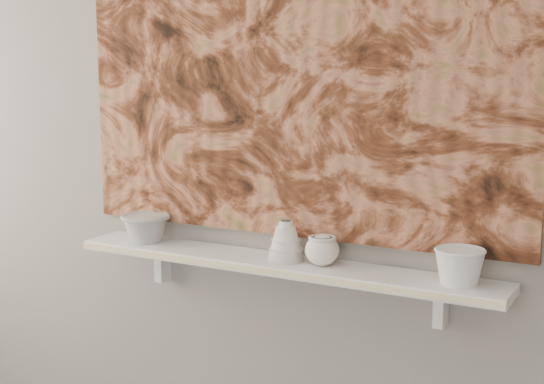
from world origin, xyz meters
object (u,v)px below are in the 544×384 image
Objects in this scene: bowl_grey at (146,228)px; bowl_white at (460,266)px; bell_vessel at (286,241)px; painting at (292,58)px; shelf at (279,264)px; cup_cream at (322,250)px.

bowl_white reaches higher than bowl_grey.
bell_vessel is 0.53m from bowl_white.
bowl_white is at bearing -8.26° from painting.
shelf is 13.82× the size of cup_cream.
bowl_white is at bearing 0.00° from cup_cream.
bowl_grey is at bearing 180.00° from bowl_white.
cup_cream is 0.73× the size of bowl_white.
painting is 0.79m from bowl_white.
bell_vessel is (0.02, 0.00, 0.08)m from shelf.
shelf is at bearing 180.00° from cup_cream.
shelf is 8.45× the size of bowl_grey.
bowl_grey is 1.34× the size of bell_vessel.
painting reaches higher than bowl_white.
painting is at bearing 90.00° from shelf.
bowl_grey is at bearing 180.00° from cup_cream.
painting is at bearing 171.74° from bowl_white.
shelf is 0.93× the size of painting.
bowl_white is at bearing 0.00° from bowl_grey.
bowl_grey is 1.06m from bowl_white.
bell_vessel is (0.53, 0.00, 0.01)m from bowl_grey.
bowl_white reaches higher than shelf.
shelf is at bearing -90.00° from painting.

